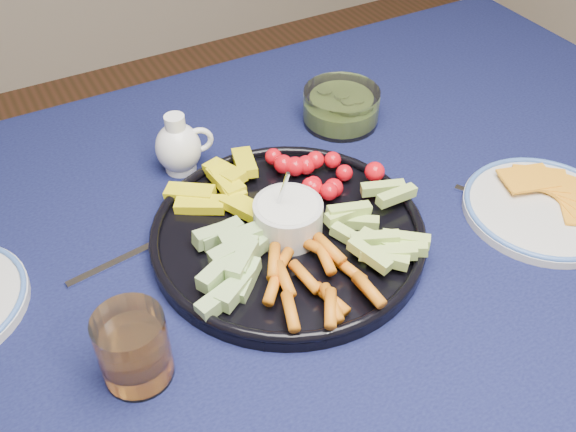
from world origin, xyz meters
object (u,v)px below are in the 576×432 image
crudite_platter (287,231)px  juice_tumbler (134,351)px  creamer_pitcher (179,147)px  cheese_plate (543,206)px  dining_table (282,297)px  pickle_bowl (341,108)px

crudite_platter → juice_tumbler: crudite_platter is taller
creamer_pitcher → cheese_plate: size_ratio=0.43×
dining_table → pickle_bowl: 0.36m
cheese_plate → pickle_bowl: bearing=111.0°
cheese_plate → dining_table: bearing=164.3°
crudite_platter → cheese_plate: 0.38m
dining_table → cheese_plate: 0.41m
dining_table → pickle_bowl: bearing=44.3°
creamer_pitcher → pickle_bowl: bearing=-1.6°
dining_table → juice_tumbler: juice_tumbler is taller
pickle_bowl → juice_tumbler: 0.58m
creamer_pitcher → pickle_bowl: 0.30m
pickle_bowl → cheese_plate: size_ratio=0.57×
crudite_platter → pickle_bowl: size_ratio=2.92×
crudite_platter → cheese_plate: size_ratio=1.66×
dining_table → crudite_platter: crudite_platter is taller
dining_table → cheese_plate: size_ratio=7.18×
juice_tumbler → cheese_plate: bearing=-1.8°
cheese_plate → creamer_pitcher: bearing=140.3°
cheese_plate → juice_tumbler: juice_tumbler is taller
creamer_pitcher → pickle_bowl: (0.30, -0.01, -0.02)m
creamer_pitcher → pickle_bowl: creamer_pitcher is taller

